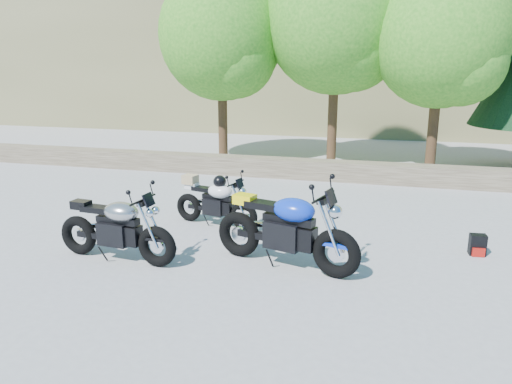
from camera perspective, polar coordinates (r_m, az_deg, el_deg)
ground at (r=8.31m, az=-3.12°, el=-6.62°), size 90.00×90.00×0.00m
stone_wall at (r=13.37m, az=4.13°, el=2.72°), size 22.00×0.55×0.50m
tree_decid_left at (r=15.28m, az=-3.66°, el=16.99°), size 3.67×3.67×5.62m
tree_decid_mid at (r=15.00m, az=9.54°, el=18.42°), size 4.08×4.08×6.24m
tree_decid_right at (r=14.36m, az=20.82°, el=15.71°), size 3.54×3.54×5.41m
silver_bike at (r=8.01m, az=-15.64°, el=-4.11°), size 2.09×0.66×1.05m
white_bike at (r=9.38m, az=-4.70°, el=-1.02°), size 1.76×0.65×0.99m
blue_bike at (r=7.48m, az=3.47°, el=-4.36°), size 2.34×0.93×1.19m
backpack at (r=8.79m, az=23.99°, el=-5.57°), size 0.26×0.23×0.34m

